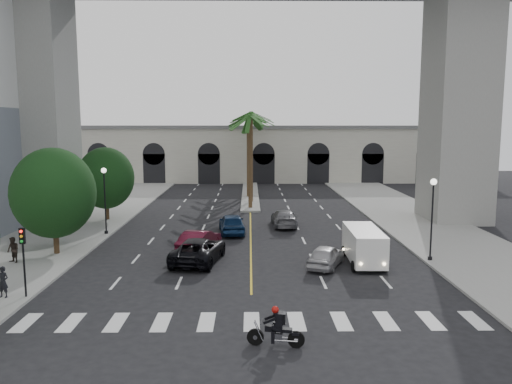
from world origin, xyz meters
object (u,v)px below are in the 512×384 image
car_c (199,250)px  car_d (284,218)px  traffic_signal_far (23,251)px  car_a (326,256)px  car_e (232,223)px  pedestrian_b (13,250)px  cargo_van (364,245)px  motorcycle_rider (277,328)px  lamp_post_right (432,212)px  car_b (199,241)px  lamp_post_left_far (105,195)px  pedestrian_a (3,282)px

car_c → car_d: 12.74m
traffic_signal_far → car_d: bearing=51.6°
car_a → car_e: car_e is taller
car_c → pedestrian_b: size_ratio=3.50×
car_e → cargo_van: 12.35m
motorcycle_rider → pedestrian_b: pedestrian_b is taller
lamp_post_right → car_b: lamp_post_right is taller
lamp_post_left_far → pedestrian_a: bearing=-93.7°
lamp_post_right → traffic_signal_far: 23.62m
car_d → lamp_post_right: bearing=124.9°
pedestrian_a → pedestrian_b: 6.76m
cargo_van → car_d: bearing=111.5°
car_b → lamp_post_left_far: bearing=-19.0°
car_e → car_a: bearing=116.9°
pedestrian_a → lamp_post_right: bearing=24.9°
lamp_post_left_far → car_b: (7.87, -5.36, -2.44)m
pedestrian_b → traffic_signal_far: bearing=-28.7°
traffic_signal_far → cargo_van: bearing=18.6°
car_c → motorcycle_rider: bearing=119.1°
car_b → cargo_van: 11.03m
car_c → pedestrian_a: 11.31m
traffic_signal_far → car_b: traffic_signal_far is taller
pedestrian_b → car_b: bearing=46.5°
car_a → pedestrian_a: bearing=41.9°
traffic_signal_far → car_b: bearing=49.6°
traffic_signal_far → car_b: 12.12m
lamp_post_left_far → car_c: lamp_post_left_far is taller
lamp_post_left_far → pedestrian_a: lamp_post_left_far is taller
motorcycle_rider → car_b: bearing=116.6°
motorcycle_rider → pedestrian_a: bearing=167.3°
motorcycle_rider → pedestrian_a: pedestrian_a is taller
car_b → pedestrian_b: pedestrian_b is taller
lamp_post_left_far → motorcycle_rider: bearing=-58.2°
motorcycle_rider → car_e: motorcycle_rider is taller
traffic_signal_far → car_c: 10.57m
car_a → car_c: bearing=15.1°
pedestrian_a → traffic_signal_far: bearing=15.1°
motorcycle_rider → cargo_van: bearing=71.9°
car_a → lamp_post_left_far: bearing=-5.7°
traffic_signal_far → pedestrian_a: traffic_signal_far is taller
lamp_post_right → traffic_signal_far: size_ratio=1.47×
car_b → pedestrian_b: (-11.27, -2.94, 0.18)m
car_e → pedestrian_a: bearing=48.6°
car_a → cargo_van: bearing=-142.3°
car_d → pedestrian_b: (-17.66, -11.65, 0.25)m
car_e → pedestrian_a: (-10.85, -15.17, 0.12)m
cargo_van → car_c: bearing=178.7°
traffic_signal_far → car_a: traffic_signal_far is taller
motorcycle_rider → car_e: (-2.51, 20.57, 0.06)m
motorcycle_rider → pedestrian_a: 14.41m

